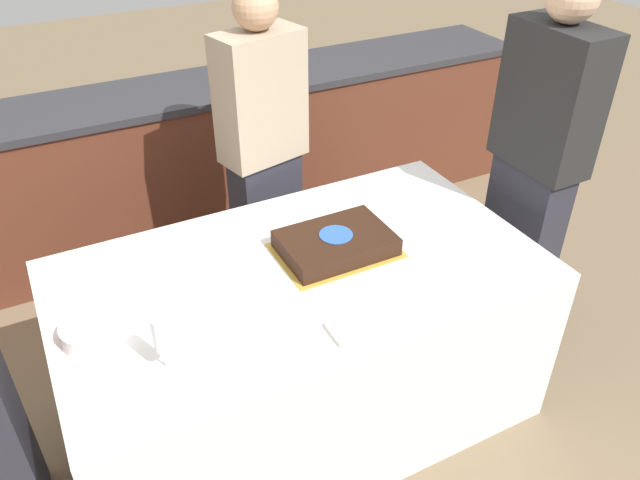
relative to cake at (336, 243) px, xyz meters
name	(u,v)px	position (x,y,z in m)	size (l,w,h in m)	color
ground_plane	(303,406)	(-0.17, -0.03, -0.80)	(14.00, 14.00, 0.00)	#7A664C
back_counter	(183,165)	(-0.17, 1.55, -0.34)	(4.40, 0.58, 0.92)	#5B2D1E
dining_table	(301,343)	(-0.17, -0.03, -0.42)	(1.81, 1.02, 0.77)	white
cake	(336,243)	(0.00, 0.00, 0.00)	(0.46, 0.33, 0.08)	gold
plate_stack	(92,331)	(-0.93, -0.07, -0.01)	(0.20, 0.20, 0.06)	white
wine_glass	(161,336)	(-0.75, -0.30, 0.09)	(0.06, 0.06, 0.20)	white
side_plate_near_cake	(320,212)	(0.07, 0.28, -0.03)	(0.18, 0.18, 0.00)	white
utensil_pile	(352,328)	(-0.17, -0.42, -0.03)	(0.15, 0.11, 0.02)	white
person_cutting_cake	(264,161)	(0.00, 0.70, 0.04)	(0.41, 0.28, 1.62)	#282833
person_seated_right	(534,172)	(0.95, -0.03, 0.09)	(0.20, 0.41, 1.72)	#282833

